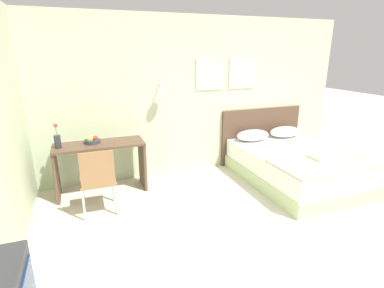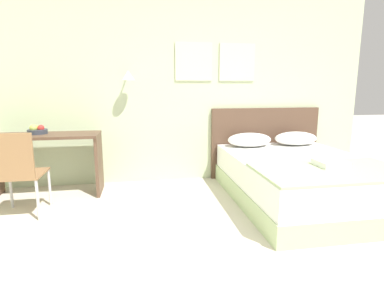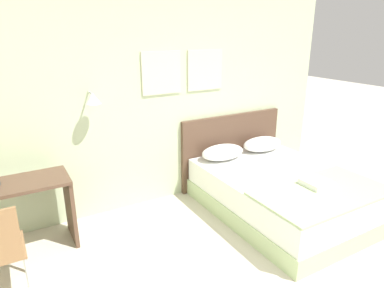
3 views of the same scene
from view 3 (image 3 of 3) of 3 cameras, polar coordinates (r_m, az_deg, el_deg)
wall_back at (r=4.26m, az=-9.41°, el=6.43°), size 5.86×0.31×2.65m
bed at (r=4.47m, az=14.63°, el=-7.96°), size 1.55×2.07×0.52m
headboard at (r=5.10m, az=6.61°, el=-0.82°), size 1.67×0.06×1.05m
pillow_left at (r=4.67m, az=5.12°, el=-1.37°), size 0.62×0.38×0.19m
pillow_right at (r=5.09m, az=11.63°, el=0.00°), size 0.62×0.38×0.19m
throw_blanket at (r=4.00m, az=20.95°, el=-7.54°), size 1.50×0.83×0.02m
folded_towel_near_foot at (r=4.10m, az=19.99°, el=-6.09°), size 0.28×0.28×0.06m
desk at (r=3.89m, az=-29.11°, el=-9.26°), size 1.30×0.50×0.78m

